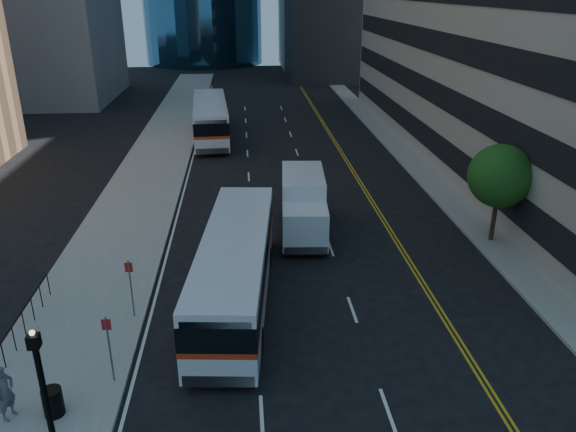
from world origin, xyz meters
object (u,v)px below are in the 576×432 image
at_px(bus_rear, 210,118).
at_px(trash_can, 53,402).
at_px(street_tree, 500,176).
at_px(bus_front, 236,266).
at_px(lamp_post, 46,401).
at_px(pedestrian, 5,393).
at_px(box_truck, 303,204).

relative_size(bus_rear, trash_can, 13.96).
xyz_separation_m(street_tree, bus_rear, (-15.60, 23.10, -1.85)).
height_order(street_tree, bus_front, street_tree).
distance_m(lamp_post, trash_can, 3.40).
xyz_separation_m(street_tree, pedestrian, (-20.23, -11.51, -2.56)).
height_order(street_tree, box_truck, street_tree).
height_order(lamp_post, trash_can, lamp_post).
height_order(street_tree, pedestrian, street_tree).
relative_size(lamp_post, trash_can, 4.95).
xyz_separation_m(street_tree, bus_front, (-13.29, -4.96, -1.96)).
relative_size(bus_front, trash_can, 13.13).
bearing_deg(bus_rear, bus_front, -88.77).
height_order(box_truck, trash_can, box_truck).
bearing_deg(pedestrian, bus_rear, 14.25).
distance_m(bus_front, box_truck, 7.84).
bearing_deg(box_truck, street_tree, -7.72).
xyz_separation_m(box_truck, pedestrian, (-10.53, -13.52, -0.58)).
relative_size(bus_front, box_truck, 1.81).
xyz_separation_m(lamp_post, trash_can, (-0.90, 2.51, -2.11)).
height_order(street_tree, lamp_post, street_tree).
relative_size(box_truck, trash_can, 7.25).
bearing_deg(bus_front, bus_rear, 100.22).
height_order(bus_rear, trash_can, bus_rear).
relative_size(lamp_post, box_truck, 0.68).
bearing_deg(pedestrian, box_truck, -16.04).
height_order(bus_front, trash_can, bus_front).
bearing_deg(bus_rear, lamp_post, -97.18).
bearing_deg(bus_rear, pedestrian, -101.10).
distance_m(lamp_post, bus_front, 10.25).
height_order(lamp_post, bus_front, lamp_post).
distance_m(street_tree, lamp_post, 22.82).
distance_m(lamp_post, box_truck, 18.07).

